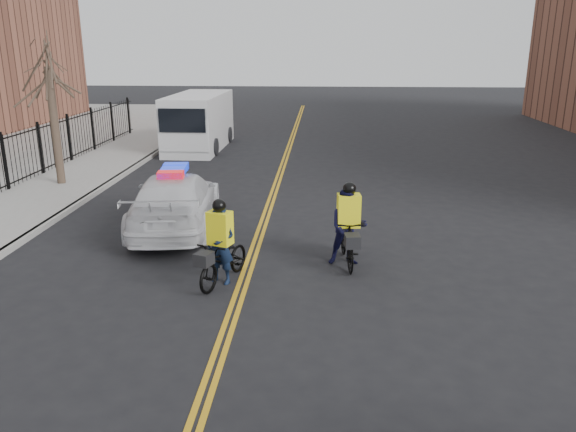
# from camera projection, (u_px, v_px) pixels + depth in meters

# --- Properties ---
(ground) EXTENTS (120.00, 120.00, 0.00)m
(ground) POSITION_uv_depth(u_px,v_px,m) (227.00, 330.00, 9.99)
(ground) COLOR black
(ground) RESTS_ON ground
(center_line_left) EXTENTS (0.10, 60.00, 0.01)m
(center_line_left) POSITION_uv_depth(u_px,v_px,m) (267.00, 206.00, 17.63)
(center_line_left) COLOR gold
(center_line_left) RESTS_ON ground
(center_line_right) EXTENTS (0.10, 60.00, 0.01)m
(center_line_right) POSITION_uv_depth(u_px,v_px,m) (272.00, 206.00, 17.62)
(center_line_right) COLOR gold
(center_line_right) RESTS_ON ground
(sidewalk) EXTENTS (3.00, 60.00, 0.15)m
(sidewalk) POSITION_uv_depth(u_px,v_px,m) (37.00, 200.00, 18.04)
(sidewalk) COLOR gray
(sidewalk) RESTS_ON ground
(curb) EXTENTS (0.20, 60.00, 0.15)m
(curb) POSITION_uv_depth(u_px,v_px,m) (83.00, 200.00, 17.96)
(curb) COLOR gray
(curb) RESTS_ON ground
(street_tree) EXTENTS (3.20, 3.20, 4.80)m
(street_tree) POSITION_uv_depth(u_px,v_px,m) (50.00, 85.00, 18.94)
(street_tree) COLOR #3C2C23
(street_tree) RESTS_ON sidewalk
(police_cruiser) EXTENTS (2.76, 5.51, 1.70)m
(police_cruiser) POSITION_uv_depth(u_px,v_px,m) (175.00, 201.00, 15.32)
(police_cruiser) COLOR silver
(police_cruiser) RESTS_ON ground
(cargo_van) EXTENTS (2.49, 6.23, 2.59)m
(cargo_van) POSITION_uv_depth(u_px,v_px,m) (198.00, 123.00, 26.84)
(cargo_van) COLOR silver
(cargo_van) RESTS_ON ground
(cyclist_near) EXTENTS (1.26, 1.99, 1.84)m
(cyclist_near) POSITION_uv_depth(u_px,v_px,m) (221.00, 254.00, 11.81)
(cyclist_near) COLOR black
(cyclist_near) RESTS_ON ground
(cyclist_far) EXTENTS (0.93, 1.97, 1.95)m
(cyclist_far) POSITION_uv_depth(u_px,v_px,m) (348.00, 233.00, 12.76)
(cyclist_far) COLOR black
(cyclist_far) RESTS_ON ground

